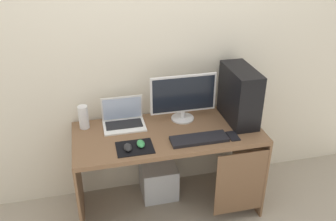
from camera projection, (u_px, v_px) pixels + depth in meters
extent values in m
plane|color=#9E9384|center=(168.00, 205.00, 3.09)|extent=(8.00, 8.00, 0.00)
cube|color=beige|center=(157.00, 45.00, 2.79)|extent=(4.00, 0.04, 2.60)
cube|color=brown|center=(168.00, 133.00, 2.76)|extent=(1.43, 0.63, 0.03)
cube|color=brown|center=(79.00, 185.00, 2.79)|extent=(0.02, 0.63, 0.70)
cube|color=brown|center=(249.00, 160.00, 3.07)|extent=(0.02, 0.63, 0.70)
cube|color=brown|center=(241.00, 184.00, 2.75)|extent=(0.40, 0.01, 0.56)
cube|color=black|center=(239.00, 95.00, 2.81)|extent=(0.19, 0.43, 0.44)
cylinder|color=silver|center=(183.00, 118.00, 2.92)|extent=(0.18, 0.18, 0.01)
cylinder|color=silver|center=(183.00, 114.00, 2.90)|extent=(0.04, 0.04, 0.06)
cube|color=silver|center=(183.00, 94.00, 2.81)|extent=(0.52, 0.02, 0.31)
cube|color=black|center=(184.00, 94.00, 2.80)|extent=(0.49, 0.00, 0.28)
cube|color=white|center=(124.00, 126.00, 2.81)|extent=(0.32, 0.22, 0.01)
cube|color=black|center=(124.00, 124.00, 2.82)|extent=(0.28, 0.14, 0.00)
cube|color=white|center=(122.00, 108.00, 2.84)|extent=(0.32, 0.03, 0.21)
cube|color=#ADC1E5|center=(122.00, 109.00, 2.83)|extent=(0.30, 0.03, 0.19)
cylinder|color=silver|center=(84.00, 117.00, 2.76)|extent=(0.08, 0.08, 0.18)
cube|color=black|center=(199.00, 139.00, 2.63)|extent=(0.42, 0.14, 0.02)
cube|color=black|center=(135.00, 148.00, 2.55)|extent=(0.26, 0.20, 0.00)
ellipsoid|color=#338C4C|center=(141.00, 144.00, 2.56)|extent=(0.06, 0.10, 0.03)
ellipsoid|color=#232326|center=(128.00, 147.00, 2.52)|extent=(0.06, 0.10, 0.03)
cube|color=black|center=(233.00, 136.00, 2.68)|extent=(0.07, 0.13, 0.01)
cube|color=#B7BCC6|center=(159.00, 179.00, 3.16)|extent=(0.30, 0.30, 0.30)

